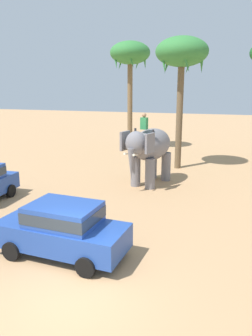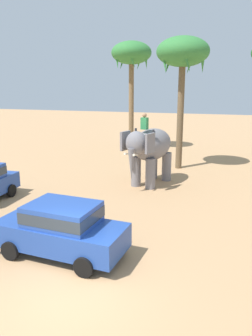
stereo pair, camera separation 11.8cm
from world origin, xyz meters
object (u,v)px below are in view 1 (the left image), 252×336
(palm_tree_behind_elephant, at_px, (182,56))
(car_sedan_foreground, at_px, (63,228))
(elephant_with_mahout, at_px, (149,148))
(palm_tree_near_hut, at_px, (130,56))

(palm_tree_behind_elephant, bearing_deg, car_sedan_foreground, -96.94)
(elephant_with_mahout, distance_m, palm_tree_near_hut, 11.70)
(palm_tree_behind_elephant, bearing_deg, elephant_with_mahout, -102.03)
(car_sedan_foreground, height_order, palm_tree_behind_elephant, palm_tree_behind_elephant)
(car_sedan_foreground, xyz_separation_m, palm_tree_behind_elephant, (1.53, 12.59, 6.06))
(elephant_with_mahout, height_order, palm_tree_behind_elephant, palm_tree_behind_elephant)
(car_sedan_foreground, distance_m, palm_tree_behind_elephant, 14.06)
(palm_tree_behind_elephant, distance_m, palm_tree_near_hut, 7.28)
(elephant_with_mahout, xyz_separation_m, palm_tree_behind_elephant, (0.89, 4.16, 5.00))
(elephant_with_mahout, distance_m, palm_tree_behind_elephant, 6.56)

